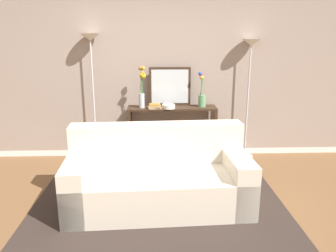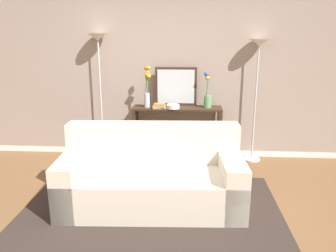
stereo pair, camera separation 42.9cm
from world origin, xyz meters
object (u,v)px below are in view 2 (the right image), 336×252
object	(u,v)px
floor_lamp_left	(99,62)
vase_tall_flowers	(147,88)
fruit_bowl	(173,106)
book_row_under_console	(150,155)
console_table	(177,124)
couch	(152,178)
vase_short_flowers	(207,96)
book_stack	(159,106)
floor_lamp_right	(258,67)
wall_mirror	(176,87)

from	to	relation	value
floor_lamp_left	vase_tall_flowers	size ratio (longest dim) A/B	3.12
fruit_bowl	book_row_under_console	xyz separation A→B (m)	(-0.35, 0.10, -0.80)
floor_lamp_left	console_table	bearing A→B (deg)	-3.51
fruit_bowl	couch	bearing A→B (deg)	-97.01
vase_short_flowers	book_row_under_console	xyz separation A→B (m)	(-0.85, -0.01, -0.94)
couch	vase_short_flowers	size ratio (longest dim) A/B	3.90
fruit_bowl	vase_short_flowers	bearing A→B (deg)	12.50
couch	book_row_under_console	size ratio (longest dim) A/B	8.36
couch	vase_short_flowers	distance (m)	1.72
couch	vase_tall_flowers	size ratio (longest dim) A/B	3.34
floor_lamp_left	book_stack	size ratio (longest dim) A/B	9.27
couch	vase_short_flowers	xyz separation A→B (m)	(0.66, 1.43, 0.69)
console_table	couch	bearing A→B (deg)	-98.77
couch	floor_lamp_left	world-z (taller)	floor_lamp_left
floor_lamp_right	book_stack	bearing A→B (deg)	-173.05
wall_mirror	floor_lamp_right	bearing A→B (deg)	-3.05
book_row_under_console	vase_short_flowers	bearing A→B (deg)	0.97
vase_short_flowers	book_stack	distance (m)	0.72
floor_lamp_left	vase_tall_flowers	world-z (taller)	floor_lamp_left
console_table	vase_short_flowers	xyz separation A→B (m)	(0.44, 0.01, 0.43)
wall_mirror	vase_tall_flowers	size ratio (longest dim) A/B	1.03
floor_lamp_right	vase_short_flowers	size ratio (longest dim) A/B	3.49
floor_lamp_right	couch	bearing A→B (deg)	-132.52
floor_lamp_right	book_stack	world-z (taller)	floor_lamp_right
couch	floor_lamp_left	distance (m)	2.11
floor_lamp_left	vase_short_flowers	distance (m)	1.67
floor_lamp_left	couch	bearing A→B (deg)	-57.71
floor_lamp_left	wall_mirror	xyz separation A→B (m)	(1.13, 0.06, -0.36)
console_table	book_stack	bearing A→B (deg)	-158.68
vase_short_flowers	fruit_bowl	xyz separation A→B (m)	(-0.50, -0.11, -0.14)
wall_mirror	fruit_bowl	bearing A→B (deg)	-97.31
floor_lamp_right	vase_tall_flowers	distance (m)	1.62
couch	wall_mirror	bearing A→B (deg)	82.94
floor_lamp_right	vase_tall_flowers	size ratio (longest dim) A/B	3.00
vase_tall_flowers	book_stack	world-z (taller)	vase_tall_flowers
couch	vase_tall_flowers	distance (m)	1.62
console_table	vase_short_flowers	world-z (taller)	vase_short_flowers
fruit_bowl	book_stack	distance (m)	0.20
vase_tall_flowers	book_row_under_console	bearing A→B (deg)	48.25
floor_lamp_right	fruit_bowl	xyz separation A→B (m)	(-1.20, -0.17, -0.56)
couch	fruit_bowl	size ratio (longest dim) A/B	10.56
wall_mirror	vase_short_flowers	distance (m)	0.50
floor_lamp_left	wall_mirror	distance (m)	1.19
couch	floor_lamp_right	bearing A→B (deg)	47.48
couch	wall_mirror	xyz separation A→B (m)	(0.19, 1.55, 0.80)
couch	book_row_under_console	world-z (taller)	couch
floor_lamp_left	fruit_bowl	bearing A→B (deg)	-8.60
vase_tall_flowers	book_stack	size ratio (longest dim) A/B	2.97
floor_lamp_right	vase_short_flowers	bearing A→B (deg)	-175.40
book_stack	fruit_bowl	bearing A→B (deg)	1.14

